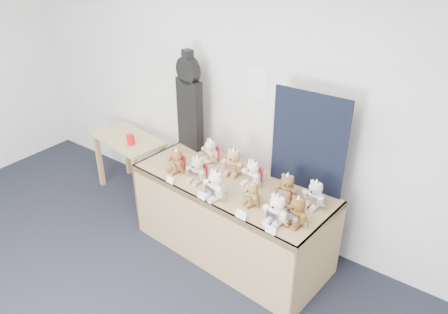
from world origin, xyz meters
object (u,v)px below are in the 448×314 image
Objects in this scene: teddy_front_far_left at (177,161)px; teddy_back_centre_right at (253,173)px; red_cup at (131,140)px; teddy_front_centre at (215,185)px; teddy_back_left at (210,151)px; teddy_front_left at (197,170)px; side_table at (129,148)px; teddy_back_centre_left at (233,162)px; teddy_front_far_right at (277,210)px; guitar_case at (189,102)px; teddy_front_end at (297,212)px; teddy_back_end at (315,195)px; teddy_back_right at (287,187)px; display_table at (226,201)px; teddy_front_right at (252,194)px.

teddy_front_far_left is 0.95× the size of teddy_back_centre_right.
red_cup is 0.45× the size of teddy_front_far_left.
teddy_front_centre is 0.63m from teddy_back_left.
teddy_front_centre is (0.29, -0.12, 0.01)m from teddy_front_left.
side_table is 3.43× the size of teddy_back_left.
teddy_back_left is (-0.13, 0.35, -0.01)m from teddy_front_left.
side_table is at bearing 168.73° from teddy_back_centre_left.
teddy_front_far_left is at bearing -152.82° from teddy_back_centre_right.
teddy_back_centre_right is at bearing 0.30° from red_cup.
teddy_back_left is at bearing 157.78° from teddy_front_far_right.
guitar_case is at bearing 151.98° from teddy_front_centre.
teddy_back_left is at bearing 167.76° from teddy_front_end.
guitar_case is 3.81× the size of teddy_back_end.
teddy_back_left is 0.99× the size of teddy_back_right.
display_table is at bearing 177.77° from teddy_front_end.
guitar_case is at bearing 167.43° from teddy_front_end.
teddy_front_far_left is 0.96× the size of teddy_back_left.
guitar_case is 3.54× the size of teddy_back_centre_left.
red_cup is 1.92m from teddy_back_right.
teddy_back_centre_left is at bearing 152.17° from teddy_front_far_right.
teddy_front_far_left is 1.31m from teddy_back_end.
teddy_back_right is 0.24m from teddy_back_end.
teddy_front_left is 1.20× the size of teddy_front_right.
teddy_front_far_right is 0.16m from teddy_front_end.
teddy_back_centre_left is 0.60m from teddy_back_right.
red_cup is at bearing -152.16° from teddy_back_left.
teddy_back_left is 0.91× the size of teddy_back_centre_left.
teddy_back_right is (1.05, 0.20, 0.01)m from teddy_front_far_left.
teddy_back_right reaches higher than teddy_front_far_left.
guitar_case is 1.63m from teddy_front_end.
teddy_back_centre_left is at bearing 55.48° from teddy_front_left.
teddy_front_far_left is (0.21, -0.46, -0.39)m from guitar_case.
display_table is 1.41m from red_cup.
teddy_back_end is at bearing 72.52° from teddy_front_far_right.
teddy_front_centre is at bearing -24.03° from teddy_front_left.
teddy_front_far_right is at bearing -3.31° from side_table.
teddy_front_far_left is at bearing 175.89° from teddy_front_far_right.
guitar_case is (-0.75, 0.40, 0.66)m from display_table.
teddy_back_centre_right and teddy_back_end have the same top height.
teddy_front_far_right is (1.15, -0.14, 0.01)m from teddy_front_far_left.
guitar_case is 0.87m from red_cup.
teddy_back_end is (0.73, 0.38, -0.01)m from teddy_front_centre.
teddy_front_centre is at bearing -167.10° from teddy_front_end.
teddy_front_right is at bearing -12.20° from display_table.
display_table is at bearing 15.01° from teddy_front_far_left.
guitar_case is at bearing 158.97° from teddy_front_far_right.
teddy_front_far_right is (2.16, -0.45, 0.32)m from side_table.
teddy_front_far_right is at bearing -104.39° from teddy_back_end.
teddy_front_centre is 1.28× the size of teddy_front_right.
teddy_front_left is (1.13, -0.24, 0.13)m from red_cup.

